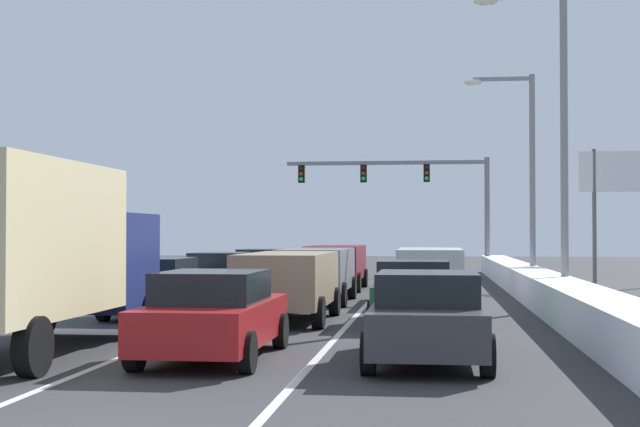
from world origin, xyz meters
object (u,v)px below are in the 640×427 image
Objects in this scene: sedan_charcoal_right_lane_nearest at (428,317)px; suv_maroon_center_lane_fourth at (336,263)px; sedan_green_right_lane_second at (414,291)px; suv_silver_right_lane_third at (430,270)px; suv_tan_center_lane_second at (288,280)px; sedan_charcoal_left_lane_third at (220,275)px; street_lamp_right_near at (552,120)px; street_lamp_right_mid at (523,161)px; roadside_sign_right at (620,186)px; sedan_black_left_lane_second at (157,287)px; sedan_white_right_lane_fourth at (426,269)px; traffic_light_gantry at (415,185)px; sedan_red_center_lane_nearest at (214,315)px; suv_gray_center_lane_third at (317,270)px; sedan_green_left_lane_fourth at (262,267)px; box_truck_left_lane_nearest at (32,248)px.

suv_maroon_center_lane_fourth is (-3.56, 19.11, 0.25)m from sedan_charcoal_right_lane_nearest.
sedan_green_right_lane_second is 0.92× the size of suv_maroon_center_lane_fourth.
suv_silver_right_lane_third and suv_tan_center_lane_second have the same top height.
sedan_charcoal_left_lane_third is 11.84m from street_lamp_right_near.
street_lamp_right_mid reaches higher than suv_tan_center_lane_second.
roadside_sign_right is at bearing 69.33° from street_lamp_right_near.
sedan_black_left_lane_second is 0.82× the size of roadside_sign_right.
sedan_white_right_lane_fourth is 1.00× the size of sedan_charcoal_left_lane_third.
traffic_light_gantry is at bearing 91.39° from sedan_charcoal_right_lane_nearest.
sedan_white_right_lane_fourth is 8.60m from roadside_sign_right.
sedan_black_left_lane_second is at bearing 113.62° from sedan_red_center_lane_nearest.
suv_gray_center_lane_third is 1.09× the size of sedan_charcoal_left_lane_third.
roadside_sign_right is at bearing 62.95° from sedan_green_right_lane_second.
suv_maroon_center_lane_fourth is 8.02m from street_lamp_right_mid.
suv_tan_center_lane_second reaches higher than sedan_black_left_lane_second.
sedan_white_right_lane_fourth is 10.21m from street_lamp_right_near.
suv_silver_right_lane_third is 7.06m from sedan_charcoal_left_lane_third.
suv_silver_right_lane_third reaches higher than sedan_red_center_lane_nearest.
street_lamp_right_mid is (7.02, 0.38, 3.85)m from suv_maroon_center_lane_fourth.
sedan_charcoal_left_lane_third is at bearing -152.59° from roadside_sign_right.
suv_gray_center_lane_third is 6.47m from suv_maroon_center_lane_fourth.
suv_tan_center_lane_second is 0.45× the size of traffic_light_gantry.
sedan_charcoal_right_lane_nearest is 1.00× the size of sedan_red_center_lane_nearest.
sedan_charcoal_left_lane_third is at bearing 102.92° from sedan_red_center_lane_nearest.
suv_silver_right_lane_third is at bearing -87.67° from traffic_light_gantry.
sedan_black_left_lane_second is 1.00× the size of sedan_charcoal_left_lane_third.
sedan_green_left_lane_fourth is at bearing 131.76° from suv_silver_right_lane_third.
sedan_green_left_lane_fourth is at bearing 172.53° from street_lamp_right_mid.
sedan_white_right_lane_fourth is 0.82× the size of roadside_sign_right.
sedan_white_right_lane_fourth is 13.80m from sedan_black_left_lane_second.
street_lamp_right_mid is (3.82, 13.01, 4.10)m from sedan_green_right_lane_second.
street_lamp_right_mid is (6.88, 12.86, 3.85)m from suv_tan_center_lane_second.
sedan_green_right_lane_second is 6.77m from sedan_black_left_lane_second.
suv_silver_right_lane_third is at bearing -9.03° from sedan_charcoal_left_lane_third.
sedan_red_center_lane_nearest is at bearing -94.75° from traffic_light_gantry.
suv_silver_right_lane_third is (0.37, 6.77, 0.25)m from sedan_green_right_lane_second.
suv_gray_center_lane_third is 1.00× the size of suv_maroon_center_lane_fourth.
street_lamp_right_mid reaches higher than roadside_sign_right.
suv_tan_center_lane_second is 7.50m from box_truck_left_lane_nearest.
suv_maroon_center_lane_fourth reaches higher than sedan_green_right_lane_second.
suv_tan_center_lane_second is at bearing -89.33° from suv_maroon_center_lane_fourth.
traffic_light_gantry is at bearing 85.25° from sedan_red_center_lane_nearest.
sedan_black_left_lane_second is at bearing 132.51° from sedan_charcoal_right_lane_nearest.
sedan_green_right_lane_second and sedan_white_right_lane_fourth have the same top height.
box_truck_left_lane_nearest is 0.79× the size of street_lamp_right_near.
street_lamp_right_near is (3.51, 11.30, 4.63)m from sedan_charcoal_right_lane_nearest.
suv_silver_right_lane_third is 11.78m from roadside_sign_right.
sedan_white_right_lane_fourth is at bearing 75.92° from suv_tan_center_lane_second.
street_lamp_right_mid is (-0.04, 8.19, -0.53)m from street_lamp_right_near.
suv_maroon_center_lane_fourth is at bearing 104.23° from sedan_green_right_lane_second.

